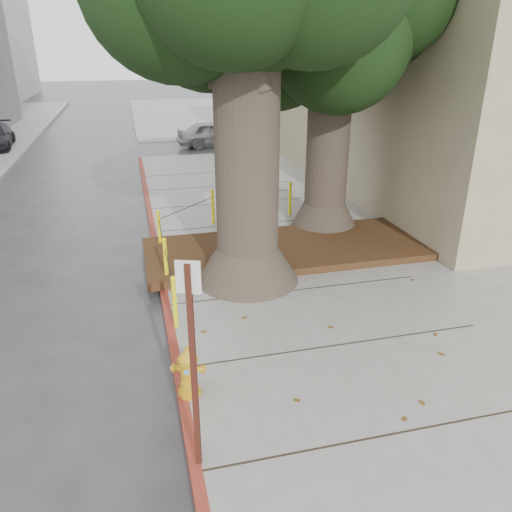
% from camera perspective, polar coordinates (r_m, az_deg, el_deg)
% --- Properties ---
extents(ground, '(140.00, 140.00, 0.00)m').
position_cam_1_polar(ground, '(8.06, 5.71, -11.49)').
color(ground, '#28282B').
rests_on(ground, ground).
extents(sidewalk_far, '(16.00, 20.00, 0.15)m').
position_cam_1_polar(sidewalk_far, '(37.44, -1.14, 16.11)').
color(sidewalk_far, slate).
rests_on(sidewalk_far, ground).
extents(curb_red, '(0.14, 26.00, 0.16)m').
position_cam_1_polar(curb_red, '(9.80, -10.40, -4.57)').
color(curb_red, maroon).
rests_on(curb_red, ground).
extents(planter_bed, '(6.40, 2.60, 0.16)m').
position_cam_1_polar(planter_bed, '(11.47, 3.53, 0.84)').
color(planter_bed, black).
rests_on(planter_bed, sidewalk_main).
extents(building_side_white, '(10.00, 10.00, 9.00)m').
position_cam_1_polar(building_side_white, '(37.09, 16.83, 22.02)').
color(building_side_white, silver).
rests_on(building_side_white, ground).
extents(building_side_grey, '(12.00, 14.00, 12.00)m').
position_cam_1_polar(building_side_grey, '(45.35, 20.14, 23.56)').
color(building_side_grey, slate).
rests_on(building_side_grey, ground).
extents(tree_far, '(4.50, 3.80, 7.17)m').
position_cam_1_polar(tree_far, '(12.59, 10.30, 24.81)').
color(tree_far, '#4C3F33').
rests_on(tree_far, sidewalk_main).
extents(bollard_ring, '(3.79, 5.39, 0.95)m').
position_cam_1_polar(bollard_ring, '(11.38, -5.67, 2.92)').
color(bollard_ring, yellow).
rests_on(bollard_ring, sidewalk_main).
extents(fire_hydrant, '(0.40, 0.39, 0.75)m').
position_cam_1_polar(fire_hydrant, '(6.91, -7.74, -12.96)').
color(fire_hydrant, gold).
rests_on(fire_hydrant, sidewalk_main).
extents(signpost, '(0.24, 0.10, 2.51)m').
position_cam_1_polar(signpost, '(5.29, -7.22, -11.45)').
color(signpost, '#471911').
rests_on(signpost, sidewalk_main).
extents(car_silver, '(3.64, 1.68, 1.21)m').
position_cam_1_polar(car_silver, '(24.83, -4.79, 13.77)').
color(car_silver, '#9E9EA3').
rests_on(car_silver, ground).
extents(car_red, '(3.83, 1.69, 1.22)m').
position_cam_1_polar(car_red, '(27.14, 9.62, 14.33)').
color(car_red, maroon).
rests_on(car_red, ground).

